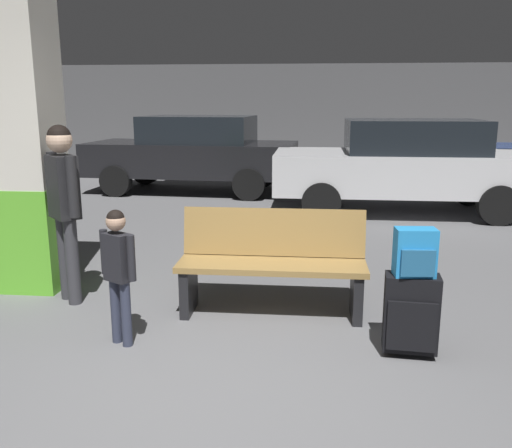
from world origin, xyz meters
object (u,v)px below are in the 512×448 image
object	(u,v)px
bench	(272,263)
structural_pillar	(26,148)
parked_car_far	(194,152)
adult	(64,195)
suitcase	(411,314)
parked_car_near	(404,164)
backpack_bright	(415,253)
child	(118,263)

from	to	relation	value
bench	structural_pillar	bearing A→B (deg)	169.09
parked_car_far	adult	bearing A→B (deg)	-88.69
suitcase	parked_car_near	world-z (taller)	parked_car_near
suitcase	backpack_bright	world-z (taller)	backpack_bright
child	backpack_bright	bearing A→B (deg)	0.34
adult	parked_car_far	xyz separation A→B (m)	(-0.14, 6.21, -0.19)
structural_pillar	suitcase	xyz separation A→B (m)	(3.41, -1.20, -1.05)
backpack_bright	parked_car_near	world-z (taller)	parked_car_near
structural_pillar	bench	size ratio (longest dim) A/B	1.73
structural_pillar	bench	bearing A→B (deg)	-10.91
suitcase	parked_car_near	size ratio (longest dim) A/B	0.15
bench	adult	size ratio (longest dim) A/B	1.00
parked_car_near	child	bearing A→B (deg)	-118.89
adult	structural_pillar	bearing A→B (deg)	143.63
structural_pillar	parked_car_far	bearing A→B (deg)	86.45
suitcase	backpack_bright	distance (m)	0.45
parked_car_far	child	bearing A→B (deg)	-82.60
bench	backpack_bright	xyz separation A→B (m)	(1.05, -0.74, 0.33)
suitcase	backpack_bright	size ratio (longest dim) A/B	1.78
structural_pillar	parked_car_near	xyz separation A→B (m)	(4.20, 4.09, -0.57)
structural_pillar	adult	bearing A→B (deg)	-36.37
parked_car_near	bench	bearing A→B (deg)	-112.01
adult	parked_car_far	bearing A→B (deg)	91.31
parked_car_far	suitcase	bearing A→B (deg)	-66.57
backpack_bright	parked_car_near	size ratio (longest dim) A/B	0.08
adult	bench	bearing A→B (deg)	-2.61
bench	parked_car_far	xyz separation A→B (m)	(-2.00, 6.30, 0.36)
parked_car_near	suitcase	bearing A→B (deg)	-98.50
structural_pillar	backpack_bright	bearing A→B (deg)	-19.36
suitcase	parked_car_far	world-z (taller)	parked_car_far
child	parked_car_near	xyz separation A→B (m)	(2.92, 5.30, 0.17)
child	suitcase	bearing A→B (deg)	0.35
parked_car_far	structural_pillar	bearing A→B (deg)	-93.55
suitcase	child	distance (m)	2.16
bench	adult	xyz separation A→B (m)	(-1.86, 0.08, 0.55)
bench	parked_car_far	size ratio (longest dim) A/B	0.38
suitcase	parked_car_near	bearing A→B (deg)	81.50
backpack_bright	adult	bearing A→B (deg)	164.11
suitcase	adult	xyz separation A→B (m)	(-2.91, 0.83, 0.67)
suitcase	parked_car_near	distance (m)	5.37
parked_car_near	parked_car_far	distance (m)	4.22
suitcase	parked_car_near	xyz separation A→B (m)	(0.79, 5.29, 0.48)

